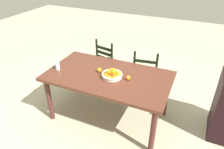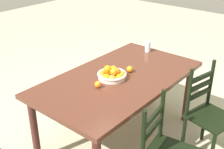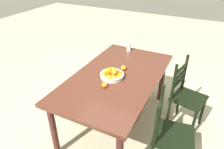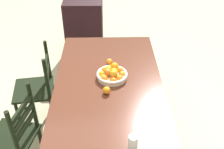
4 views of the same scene
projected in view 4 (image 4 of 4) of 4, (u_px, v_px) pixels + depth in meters
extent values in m
plane|color=#B2B18F|center=(109.00, 138.00, 2.91)|extent=(12.00, 12.00, 0.00)
cube|color=#512A1D|center=(109.00, 85.00, 2.47)|extent=(1.75, 0.98, 0.04)
cylinder|color=#48221E|center=(140.00, 69.00, 3.34)|extent=(0.07, 0.07, 0.72)
cylinder|color=#48221E|center=(76.00, 70.00, 3.32)|extent=(0.07, 0.07, 0.72)
cube|color=black|center=(11.00, 138.00, 2.33)|extent=(0.47, 0.47, 0.03)
cylinder|color=black|center=(9.00, 138.00, 2.63)|extent=(0.04, 0.04, 0.44)
cylinder|color=black|center=(42.00, 143.00, 2.58)|extent=(0.04, 0.04, 0.44)
cylinder|color=black|center=(33.00, 106.00, 2.29)|extent=(0.04, 0.04, 0.49)
cylinder|color=black|center=(14.00, 135.00, 2.02)|extent=(0.04, 0.04, 0.49)
cube|color=black|center=(25.00, 126.00, 2.20)|extent=(0.30, 0.09, 0.04)
cube|color=black|center=(23.00, 118.00, 2.14)|extent=(0.30, 0.09, 0.04)
cube|color=black|center=(21.00, 109.00, 2.09)|extent=(0.30, 0.09, 0.04)
cube|color=black|center=(34.00, 89.00, 2.91)|extent=(0.47, 0.47, 0.03)
cylinder|color=black|center=(22.00, 96.00, 3.16)|extent=(0.04, 0.04, 0.41)
cylinder|color=black|center=(19.00, 117.00, 2.87)|extent=(0.04, 0.04, 0.41)
cylinder|color=black|center=(53.00, 93.00, 3.21)|extent=(0.04, 0.04, 0.41)
cylinder|color=black|center=(53.00, 113.00, 2.92)|extent=(0.04, 0.04, 0.41)
cylinder|color=black|center=(48.00, 60.00, 2.93)|extent=(0.04, 0.04, 0.46)
cylinder|color=black|center=(47.00, 79.00, 2.65)|extent=(0.04, 0.04, 0.46)
cube|color=black|center=(48.00, 72.00, 2.81)|extent=(0.32, 0.07, 0.04)
cube|color=black|center=(46.00, 63.00, 2.74)|extent=(0.32, 0.07, 0.04)
cube|color=black|center=(85.00, 28.00, 4.04)|extent=(0.62, 0.54, 0.92)
cylinder|color=silver|center=(112.00, 76.00, 2.50)|extent=(0.27, 0.27, 0.04)
torus|color=silver|center=(112.00, 74.00, 2.49)|extent=(0.29, 0.29, 0.02)
sphere|color=orange|center=(111.00, 69.00, 2.57)|extent=(0.08, 0.08, 0.08)
sphere|color=orange|center=(105.00, 70.00, 2.55)|extent=(0.07, 0.07, 0.07)
sphere|color=orange|center=(102.00, 75.00, 2.49)|extent=(0.07, 0.07, 0.07)
sphere|color=orange|center=(104.00, 78.00, 2.44)|extent=(0.08, 0.08, 0.08)
sphere|color=orange|center=(113.00, 81.00, 2.42)|extent=(0.07, 0.07, 0.07)
sphere|color=orange|center=(120.00, 79.00, 2.44)|extent=(0.07, 0.07, 0.07)
sphere|color=orange|center=(122.00, 75.00, 2.49)|extent=(0.07, 0.07, 0.07)
sphere|color=orange|center=(120.00, 71.00, 2.54)|extent=(0.07, 0.07, 0.07)
sphere|color=orange|center=(115.00, 66.00, 2.49)|extent=(0.07, 0.07, 0.07)
sphere|color=orange|center=(115.00, 70.00, 2.49)|extent=(0.08, 0.08, 0.08)
sphere|color=orange|center=(108.00, 72.00, 2.45)|extent=(0.07, 0.07, 0.07)
sphere|color=orange|center=(108.00, 70.00, 2.48)|extent=(0.07, 0.07, 0.07)
sphere|color=orange|center=(114.00, 71.00, 2.46)|extent=(0.07, 0.07, 0.07)
sphere|color=orange|center=(114.00, 74.00, 2.44)|extent=(0.08, 0.08, 0.08)
sphere|color=orange|center=(107.00, 90.00, 2.32)|extent=(0.07, 0.07, 0.07)
sphere|color=orange|center=(109.00, 62.00, 2.68)|extent=(0.06, 0.06, 0.06)
cylinder|color=silver|center=(133.00, 143.00, 1.82)|extent=(0.06, 0.06, 0.13)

